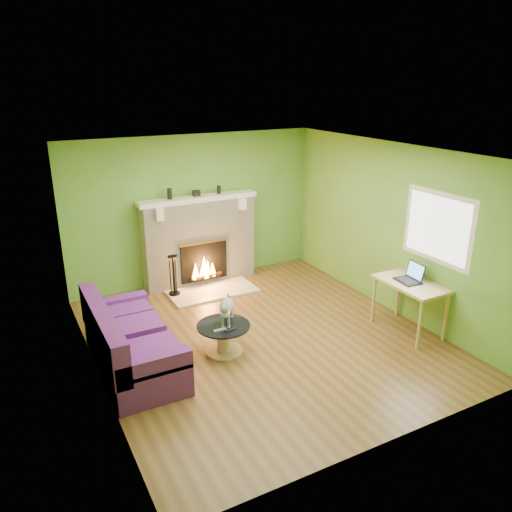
% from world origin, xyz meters
% --- Properties ---
extents(floor, '(5.00, 5.00, 0.00)m').
position_xyz_m(floor, '(0.00, 0.00, 0.00)').
color(floor, brown).
rests_on(floor, ground).
extents(ceiling, '(5.00, 5.00, 0.00)m').
position_xyz_m(ceiling, '(0.00, 0.00, 2.60)').
color(ceiling, white).
rests_on(ceiling, wall_back).
extents(wall_back, '(5.00, 0.00, 5.00)m').
position_xyz_m(wall_back, '(0.00, 2.50, 1.30)').
color(wall_back, '#56862B').
rests_on(wall_back, floor).
extents(wall_front, '(5.00, 0.00, 5.00)m').
position_xyz_m(wall_front, '(0.00, -2.50, 1.30)').
color(wall_front, '#56862B').
rests_on(wall_front, floor).
extents(wall_left, '(0.00, 5.00, 5.00)m').
position_xyz_m(wall_left, '(-2.25, 0.00, 1.30)').
color(wall_left, '#56862B').
rests_on(wall_left, floor).
extents(wall_right, '(0.00, 5.00, 5.00)m').
position_xyz_m(wall_right, '(2.25, 0.00, 1.30)').
color(wall_right, '#56862B').
rests_on(wall_right, floor).
extents(window_frame, '(0.00, 1.20, 1.20)m').
position_xyz_m(window_frame, '(2.24, -0.90, 1.55)').
color(window_frame, silver).
rests_on(window_frame, wall_right).
extents(window_pane, '(0.00, 1.06, 1.06)m').
position_xyz_m(window_pane, '(2.23, -0.90, 1.55)').
color(window_pane, white).
rests_on(window_pane, wall_right).
extents(fireplace, '(2.10, 0.46, 1.58)m').
position_xyz_m(fireplace, '(0.00, 2.32, 0.77)').
color(fireplace, beige).
rests_on(fireplace, floor).
extents(hearth, '(1.50, 0.75, 0.03)m').
position_xyz_m(hearth, '(0.00, 1.80, 0.01)').
color(hearth, beige).
rests_on(hearth, floor).
extents(mantel, '(2.10, 0.28, 0.08)m').
position_xyz_m(mantel, '(0.00, 2.30, 1.54)').
color(mantel, silver).
rests_on(mantel, fireplace).
extents(sofa, '(0.89, 1.93, 0.87)m').
position_xyz_m(sofa, '(-1.86, 0.11, 0.34)').
color(sofa, '#531A65').
rests_on(sofa, floor).
extents(coffee_table, '(0.71, 0.71, 0.40)m').
position_xyz_m(coffee_table, '(-0.65, -0.11, 0.23)').
color(coffee_table, tan).
rests_on(coffee_table, floor).
extents(desk, '(0.59, 1.03, 0.76)m').
position_xyz_m(desk, '(1.95, -0.81, 0.67)').
color(desk, tan).
rests_on(desk, floor).
extents(cat, '(0.52, 0.64, 0.39)m').
position_xyz_m(cat, '(-0.57, -0.06, 0.60)').
color(cat, slate).
rests_on(cat, coffee_table).
extents(remote_silver, '(0.17, 0.05, 0.02)m').
position_xyz_m(remote_silver, '(-0.75, -0.23, 0.41)').
color(remote_silver, gray).
rests_on(remote_silver, coffee_table).
extents(remote_black, '(0.16, 0.06, 0.02)m').
position_xyz_m(remote_black, '(-0.63, -0.29, 0.41)').
color(remote_black, black).
rests_on(remote_black, coffee_table).
extents(laptop, '(0.34, 0.38, 0.26)m').
position_xyz_m(laptop, '(1.93, -0.76, 0.89)').
color(laptop, black).
rests_on(laptop, desk).
extents(fire_tools, '(0.19, 0.19, 0.71)m').
position_xyz_m(fire_tools, '(-0.63, 1.95, 0.39)').
color(fire_tools, black).
rests_on(fire_tools, hearth).
extents(mantel_vase_left, '(0.08, 0.08, 0.18)m').
position_xyz_m(mantel_vase_left, '(-0.49, 2.33, 1.67)').
color(mantel_vase_left, black).
rests_on(mantel_vase_left, mantel).
extents(mantel_vase_right, '(0.07, 0.07, 0.14)m').
position_xyz_m(mantel_vase_right, '(0.40, 2.33, 1.65)').
color(mantel_vase_right, black).
rests_on(mantel_vase_right, mantel).
extents(mantel_box, '(0.12, 0.08, 0.10)m').
position_xyz_m(mantel_box, '(-0.02, 2.33, 1.63)').
color(mantel_box, black).
rests_on(mantel_box, mantel).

